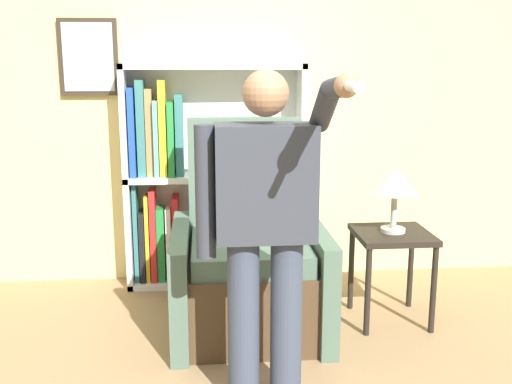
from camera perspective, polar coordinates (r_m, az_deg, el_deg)
name	(u,v)px	position (r m, az deg, el deg)	size (l,w,h in m)	color
wall_back	(226,90)	(4.40, -2.84, 9.65)	(8.00, 0.11, 2.80)	#DBCC84
bookcase	(192,178)	(4.31, -6.15, 1.31)	(1.28, 0.28, 1.59)	white
armchair	(248,265)	(3.69, -0.76, -7.01)	(0.91, 0.93, 1.26)	#4C3823
person_standing	(265,221)	(2.70, 0.88, -2.74)	(0.60, 0.78, 1.57)	#384256
side_table	(392,247)	(3.81, 12.83, -5.12)	(0.46, 0.46, 0.58)	black
table_lamp	(395,184)	(3.72, 13.12, 0.79)	(0.29, 0.29, 0.40)	#B7B2A8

